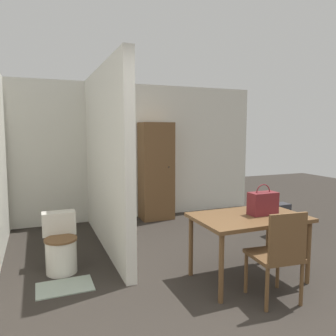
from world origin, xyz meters
The scene contains 9 objects.
wall_back centered at (0.00, 4.20, 1.25)m, with size 5.15×0.12×2.50m.
partition_wall centered at (-0.74, 2.80, 1.25)m, with size 0.12×2.68×2.50m.
dining_table centered at (0.50, 1.13, 0.65)m, with size 1.20×0.78×0.72m.
wooden_chair centered at (0.46, 0.60, 0.49)m, with size 0.47×0.47×0.91m.
toilet centered at (-1.41, 2.15, 0.29)m, with size 0.39×0.52×0.66m.
handbag centered at (0.66, 1.11, 0.85)m, with size 0.31×0.16×0.34m.
wooden_cabinet centered at (0.43, 3.90, 0.90)m, with size 0.59×0.45×1.79m.
bath_mat centered at (-1.41, 1.68, 0.01)m, with size 0.58×0.39×0.01m.
space_heater centered at (1.89, 2.22, 0.25)m, with size 0.27×0.20×0.51m.
Camera 1 is at (-1.63, -1.77, 1.65)m, focal length 35.00 mm.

